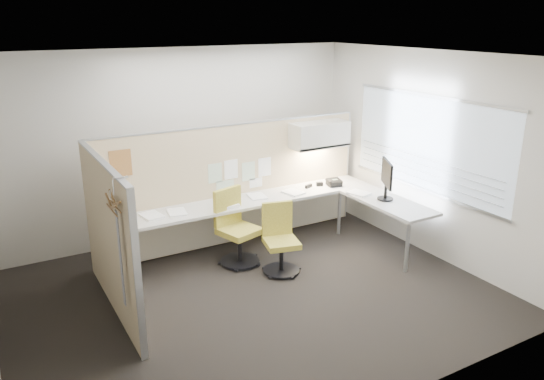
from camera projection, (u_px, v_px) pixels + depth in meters
floor at (252, 295)px, 6.40m from camera, size 5.50×4.50×0.01m
ceiling at (249, 56)px, 5.53m from camera, size 5.50×4.50×0.01m
wall_back at (180, 145)px, 7.82m from camera, size 5.50×0.02×2.80m
wall_front at (385, 260)px, 4.11m from camera, size 5.50×0.02×2.80m
wall_right at (428, 155)px, 7.26m from camera, size 0.02×4.50×2.80m
window_pane at (428, 144)px, 7.20m from camera, size 0.01×2.80×1.30m
partition_back at (234, 185)px, 7.70m from camera, size 4.10×0.06×1.75m
partition_left at (109, 238)px, 5.83m from camera, size 0.06×2.20×1.75m
desk at (272, 207)px, 7.58m from camera, size 4.00×2.07×0.73m
overhead_bin at (319, 135)px, 7.97m from camera, size 0.90×0.36×0.38m
task_light_strip at (319, 148)px, 8.04m from camera, size 0.60×0.06×0.02m
pinned_papers at (239, 174)px, 7.66m from camera, size 1.01×0.00×0.47m
poster at (121, 163)px, 6.75m from camera, size 0.28×0.00×0.35m
chair_left at (280, 241)px, 6.90m from camera, size 0.51×0.52×0.90m
chair_right at (236, 230)px, 7.12m from camera, size 0.59×0.60×1.01m
monitor at (387, 178)px, 7.40m from camera, size 0.29×0.49×0.57m
phone at (334, 183)px, 8.11m from camera, size 0.23×0.22×0.12m
stapler at (309, 186)px, 8.03m from camera, size 0.15×0.09×0.05m
tape_dispenser at (320, 184)px, 8.11m from camera, size 0.11×0.09×0.06m
coat_hook at (115, 215)px, 4.98m from camera, size 0.18×0.43×1.30m
paper_stack_0 at (152, 216)px, 6.86m from camera, size 0.27×0.33×0.03m
paper_stack_1 at (177, 212)px, 7.00m from camera, size 0.28×0.33×0.02m
paper_stack_2 at (228, 204)px, 7.25m from camera, size 0.24×0.31×0.05m
paper_stack_3 at (257, 196)px, 7.63m from camera, size 0.27×0.33×0.02m
paper_stack_4 at (293, 192)px, 7.78m from camera, size 0.29×0.34×0.02m
paper_stack_5 at (359, 193)px, 7.75m from camera, size 0.31×0.35×0.02m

